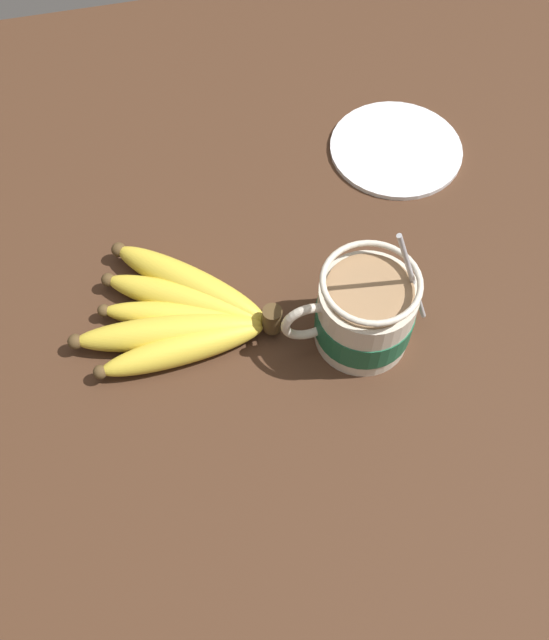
# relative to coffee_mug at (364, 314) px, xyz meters

# --- Properties ---
(table) EXTENTS (1.29, 1.29, 0.03)m
(table) POSITION_rel_coffee_mug_xyz_m (0.08, 0.03, -0.06)
(table) COLOR #422819
(table) RESTS_ON ground
(coffee_mug) EXTENTS (0.15, 0.10, 0.16)m
(coffee_mug) POSITION_rel_coffee_mug_xyz_m (0.00, 0.00, 0.00)
(coffee_mug) COLOR beige
(coffee_mug) RESTS_ON table
(banana_bunch) EXTENTS (0.21, 0.17, 0.04)m
(banana_bunch) POSITION_rel_coffee_mug_xyz_m (0.17, -0.06, -0.03)
(banana_bunch) COLOR #4C381E
(banana_bunch) RESTS_ON table
(small_plate) EXTENTS (0.16, 0.16, 0.01)m
(small_plate) POSITION_rel_coffee_mug_xyz_m (-0.12, -0.24, -0.04)
(small_plate) COLOR white
(small_plate) RESTS_ON table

